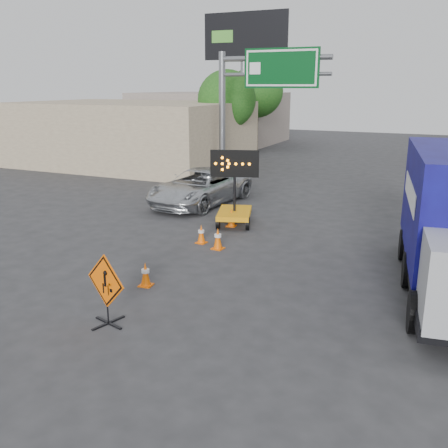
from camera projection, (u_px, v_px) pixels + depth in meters
The scene contains 14 objects.
ground at pixel (146, 340), 10.25m from camera, with size 100.00×100.00×0.00m, color #2D2D30.
storefront_left_near at pixel (131, 133), 32.83m from camera, with size 14.00×10.00×4.00m, color #C0AC8A.
storefront_left_far at pixel (210, 118), 45.45m from camera, with size 12.00×10.00×4.40m, color #A09085.
highway_gantry at pixel (257, 85), 26.40m from camera, with size 6.18×0.38×6.90m.
billboard at pixel (245, 50), 34.29m from camera, with size 6.10×0.54×9.85m.
tree_left_near at pixel (227, 100), 31.61m from camera, with size 3.71×3.71×6.03m.
tree_left_far at pixel (257, 91), 38.91m from camera, with size 4.10×4.10×6.66m.
construction_sign at pixel (106, 288), 10.72m from camera, with size 1.18×0.84×1.61m.
arrow_board at pixel (234, 208), 18.58m from camera, with size 1.74×2.24×2.80m.
pickup_truck at pixel (200, 187), 21.77m from camera, with size 2.55×5.52×1.53m, color #B9BDC1.
cone_a at pixel (146, 274), 12.95m from camera, with size 0.36×0.36×0.65m.
cone_b at pixel (218, 238), 15.87m from camera, with size 0.40×0.40×0.70m.
cone_c at pixel (201, 234), 16.48m from camera, with size 0.35×0.35×0.63m.
cone_d at pixel (231, 217), 18.43m from camera, with size 0.38×0.38×0.67m.
Camera 1 is at (5.28, -7.74, 5.06)m, focal length 40.00 mm.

